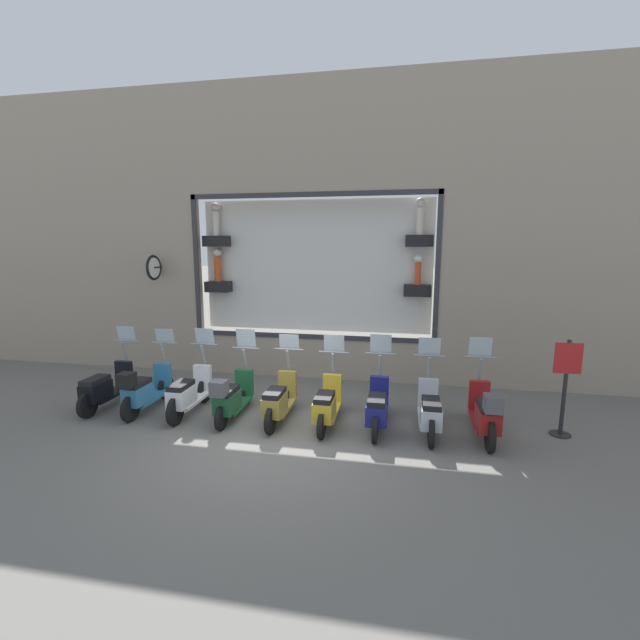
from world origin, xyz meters
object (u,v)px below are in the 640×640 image
at_px(scooter_white_6, 189,393).
at_px(shop_sign_post, 565,384).
at_px(scooter_yellow_3, 327,404).
at_px(scooter_black_8, 105,388).
at_px(scooter_olive_4, 279,400).
at_px(scooter_green_5, 231,397).
at_px(scooter_red_0, 485,413).
at_px(scooter_silver_1, 430,411).
at_px(scooter_teal_7, 144,390).
at_px(scooter_navy_2, 377,407).

bearing_deg(scooter_white_6, shop_sign_post, -87.10).
height_order(scooter_yellow_3, shop_sign_post, shop_sign_post).
xyz_separation_m(scooter_black_8, shop_sign_post, (0.36, -8.95, 0.52)).
height_order(scooter_olive_4, scooter_green_5, scooter_green_5).
height_order(scooter_red_0, scooter_olive_4, scooter_red_0).
bearing_deg(scooter_red_0, scooter_green_5, 90.15).
xyz_separation_m(scooter_silver_1, scooter_white_6, (0.00, 4.73, 0.01)).
relative_size(scooter_red_0, scooter_silver_1, 1.00).
height_order(scooter_white_6, shop_sign_post, shop_sign_post).
height_order(scooter_teal_7, shop_sign_post, shop_sign_post).
bearing_deg(scooter_yellow_3, scooter_green_5, 91.90).
distance_m(scooter_red_0, scooter_olive_4, 3.78).
xyz_separation_m(scooter_silver_1, scooter_olive_4, (-0.00, 2.84, -0.00)).
relative_size(scooter_white_6, scooter_teal_7, 1.00).
xyz_separation_m(scooter_olive_4, scooter_teal_7, (-0.06, 2.84, 0.05)).
distance_m(scooter_yellow_3, scooter_olive_4, 0.95).
distance_m(scooter_yellow_3, scooter_white_6, 2.84).
height_order(scooter_olive_4, scooter_white_6, scooter_white_6).
bearing_deg(scooter_yellow_3, scooter_red_0, -91.01).
xyz_separation_m(scooter_white_6, shop_sign_post, (0.36, -7.06, 0.51)).
distance_m(scooter_navy_2, scooter_olive_4, 1.89).
xyz_separation_m(scooter_silver_1, scooter_yellow_3, (-0.00, 1.89, -0.01)).
relative_size(scooter_green_5, shop_sign_post, 1.02).
bearing_deg(scooter_red_0, scooter_olive_4, 89.20).
distance_m(scooter_silver_1, scooter_teal_7, 5.67).
bearing_deg(scooter_white_6, scooter_red_0, -90.59).
bearing_deg(scooter_navy_2, scooter_olive_4, 90.06).
bearing_deg(scooter_navy_2, scooter_teal_7, 90.72).
distance_m(scooter_silver_1, scooter_white_6, 4.73).
height_order(scooter_white_6, scooter_black_8, scooter_white_6).
height_order(scooter_yellow_3, scooter_olive_4, scooter_yellow_3).
relative_size(scooter_olive_4, shop_sign_post, 1.02).
relative_size(scooter_silver_1, scooter_yellow_3, 1.01).
height_order(scooter_olive_4, shop_sign_post, shop_sign_post).
xyz_separation_m(scooter_yellow_3, scooter_teal_7, (-0.06, 3.78, 0.06)).
height_order(scooter_green_5, scooter_teal_7, scooter_green_5).
height_order(scooter_red_0, scooter_black_8, scooter_red_0).
height_order(scooter_yellow_3, scooter_black_8, scooter_black_8).
xyz_separation_m(scooter_navy_2, scooter_yellow_3, (-0.00, 0.95, -0.01)).
height_order(scooter_red_0, scooter_green_5, scooter_red_0).
bearing_deg(scooter_black_8, scooter_teal_7, -93.68).
xyz_separation_m(scooter_red_0, scooter_green_5, (-0.01, 4.73, -0.02)).
bearing_deg(scooter_black_8, scooter_yellow_3, -90.07).
bearing_deg(scooter_silver_1, scooter_red_0, -93.30).
bearing_deg(scooter_black_8, scooter_white_6, -89.92).
height_order(scooter_navy_2, scooter_white_6, scooter_navy_2).
bearing_deg(scooter_green_5, scooter_black_8, 88.62).
distance_m(scooter_green_5, scooter_black_8, 2.84).
height_order(scooter_red_0, scooter_white_6, scooter_red_0).
relative_size(scooter_navy_2, scooter_yellow_3, 1.00).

